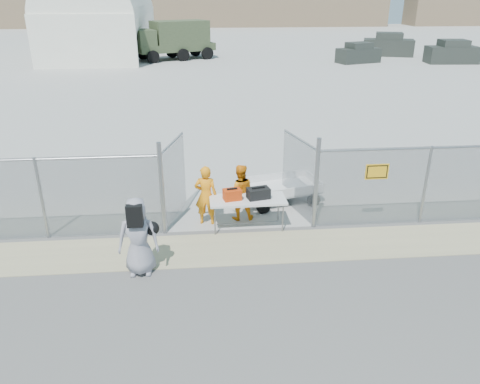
{
  "coord_description": "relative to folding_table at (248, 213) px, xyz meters",
  "views": [
    {
      "loc": [
        -0.99,
        -9.09,
        5.92
      ],
      "look_at": [
        0.0,
        2.0,
        1.1
      ],
      "focal_mm": 35.0,
      "sensor_mm": 36.0,
      "label": 1
    }
  ],
  "objects": [
    {
      "name": "folding_table",
      "position": [
        0.0,
        0.0,
        0.0
      ],
      "size": [
        2.02,
        0.86,
        0.85
      ],
      "primitive_type": null,
      "rotation": [
        0.0,
        0.0,
        0.01
      ],
      "color": "silver",
      "rests_on": "ground"
    },
    {
      "name": "military_truck",
      "position": [
        -3.19,
        33.83,
        1.27
      ],
      "size": [
        7.56,
        5.27,
        3.39
      ],
      "primitive_type": null,
      "rotation": [
        0.0,
        0.0,
        0.42
      ],
      "color": "#3E4B2F",
      "rests_on": "ground"
    },
    {
      "name": "utility_trailer",
      "position": [
        1.17,
        1.63,
        -0.07
      ],
      "size": [
        3.21,
        2.15,
        0.71
      ],
      "primitive_type": null,
      "rotation": [
        0.0,
        0.0,
        0.23
      ],
      "color": "silver",
      "rests_on": "ground"
    },
    {
      "name": "quonset_hangar",
      "position": [
        -10.21,
        37.9,
        3.57
      ],
      "size": [
        9.0,
        18.0,
        8.0
      ],
      "primitive_type": null,
      "color": "white",
      "rests_on": "ground"
    },
    {
      "name": "dirt_strip",
      "position": [
        -0.21,
        -1.1,
        -0.42
      ],
      "size": [
        44.0,
        1.6,
        0.01
      ],
      "primitive_type": "cube",
      "color": "tan",
      "rests_on": "ground"
    },
    {
      "name": "parked_vehicle_near",
      "position": [
        12.94,
        30.21,
        0.42
      ],
      "size": [
        4.07,
        2.77,
        1.69
      ],
      "primitive_type": null,
      "rotation": [
        0.0,
        0.0,
        0.32
      ],
      "color": "#2A2F2B",
      "rests_on": "ground"
    },
    {
      "name": "security_worker_left",
      "position": [
        -1.1,
        0.35,
        0.41
      ],
      "size": [
        0.67,
        0.49,
        1.68
      ],
      "primitive_type": "imported",
      "rotation": [
        0.0,
        0.0,
        2.99
      ],
      "color": "orange",
      "rests_on": "ground"
    },
    {
      "name": "parked_vehicle_far",
      "position": [
        20.99,
        29.22,
        0.54
      ],
      "size": [
        4.43,
        2.25,
        1.94
      ],
      "primitive_type": null,
      "rotation": [
        0.0,
        0.0,
        -0.07
      ],
      "color": "#2A2F2B",
      "rests_on": "ground"
    },
    {
      "name": "ground",
      "position": [
        -0.21,
        -2.1,
        -0.43
      ],
      "size": [
        160.0,
        160.0,
        0.0
      ],
      "primitive_type": "plane",
      "color": "#424242"
    },
    {
      "name": "tarmac_inside",
      "position": [
        -0.21,
        39.9,
        -0.42
      ],
      "size": [
        160.0,
        80.0,
        0.01
      ],
      "primitive_type": "cube",
      "color": "#9F9F9B",
      "rests_on": "ground"
    },
    {
      "name": "orange_bag",
      "position": [
        -0.41,
        -0.01,
        0.57
      ],
      "size": [
        0.51,
        0.39,
        0.28
      ],
      "primitive_type": "cube",
      "rotation": [
        0.0,
        0.0,
        0.2
      ],
      "color": "red",
      "rests_on": "folding_table"
    },
    {
      "name": "parked_vehicle_mid",
      "position": [
        17.37,
        34.68,
        0.63
      ],
      "size": [
        5.11,
        3.49,
        2.12
      ],
      "primitive_type": null,
      "rotation": [
        0.0,
        0.0,
        -0.32
      ],
      "color": "#2A2F2B",
      "rests_on": "ground"
    },
    {
      "name": "security_worker_right",
      "position": [
        -0.16,
        0.57,
        0.37
      ],
      "size": [
        0.78,
        0.61,
        1.6
      ],
      "primitive_type": "imported",
      "rotation": [
        0.0,
        0.0,
        3.14
      ],
      "color": "orange",
      "rests_on": "ground"
    },
    {
      "name": "black_duffel",
      "position": [
        0.28,
        0.01,
        0.57
      ],
      "size": [
        0.65,
        0.46,
        0.28
      ],
      "primitive_type": "cube",
      "rotation": [
        0.0,
        0.0,
        0.23
      ],
      "color": "black",
      "rests_on": "folding_table"
    },
    {
      "name": "visitor",
      "position": [
        -2.64,
        -1.94,
        0.49
      ],
      "size": [
        0.9,
        0.59,
        1.83
      ],
      "primitive_type": "imported",
      "rotation": [
        0.0,
        0.0,
        0.0
      ],
      "color": "gray",
      "rests_on": "ground"
    },
    {
      "name": "chain_link_fence",
      "position": [
        -0.21,
        -0.1,
        0.67
      ],
      "size": [
        40.0,
        0.2,
        2.2
      ],
      "primitive_type": null,
      "color": "gray",
      "rests_on": "ground"
    }
  ]
}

